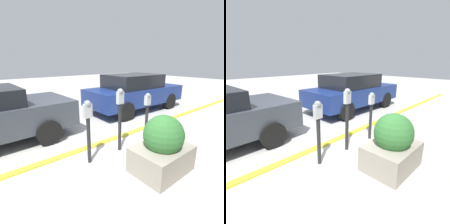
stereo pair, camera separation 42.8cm
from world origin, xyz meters
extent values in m
plane|color=beige|center=(0.00, 0.00, 0.00)|extent=(40.00, 40.00, 0.00)
cube|color=gold|center=(0.00, 0.08, 0.02)|extent=(19.00, 0.16, 0.04)
cylinder|color=#232326|center=(-0.89, -0.48, 0.50)|extent=(0.08, 0.08, 1.00)
cube|color=silver|center=(-0.89, -0.48, 1.14)|extent=(0.17, 0.09, 0.28)
sphere|color=gray|center=(-0.89, -0.48, 1.28)|extent=(0.14, 0.14, 0.14)
cylinder|color=#232326|center=(-0.03, -0.47, 0.58)|extent=(0.08, 0.08, 1.15)
cube|color=silver|center=(-0.03, -0.47, 1.29)|extent=(0.16, 0.09, 0.28)
sphere|color=gray|center=(-0.03, -0.47, 1.43)|extent=(0.14, 0.14, 0.14)
cylinder|color=#232326|center=(0.89, -0.50, 0.49)|extent=(0.08, 0.08, 0.99)
cube|color=silver|center=(0.89, -0.50, 1.11)|extent=(0.16, 0.09, 0.24)
sphere|color=gray|center=(0.89, -0.50, 1.23)|extent=(0.14, 0.14, 0.14)
cube|color=#A39989|center=(0.05, -1.60, 0.25)|extent=(1.12, 0.82, 0.51)
sphere|color=#387A38|center=(0.05, -1.60, 0.75)|extent=(0.76, 0.76, 0.76)
cylinder|color=black|center=(-1.24, 0.91, 0.33)|extent=(0.66, 0.23, 0.66)
cylinder|color=black|center=(-1.24, 2.66, 0.33)|extent=(0.66, 0.23, 0.66)
cube|color=navy|center=(2.90, 1.84, 0.68)|extent=(4.33, 1.89, 0.66)
cube|color=black|center=(2.73, 1.84, 1.27)|extent=(2.26, 1.64, 0.54)
cylinder|color=black|center=(4.23, 1.00, 0.35)|extent=(0.69, 0.22, 0.69)
cylinder|color=black|center=(4.23, 2.68, 0.35)|extent=(0.69, 0.22, 0.69)
cylinder|color=black|center=(1.56, 1.00, 0.35)|extent=(0.69, 0.22, 0.69)
cylinder|color=black|center=(1.56, 2.68, 0.35)|extent=(0.69, 0.22, 0.69)
camera|label=1|loc=(-2.58, -3.34, 2.09)|focal=28.00mm
camera|label=2|loc=(-2.90, -3.05, 2.09)|focal=28.00mm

